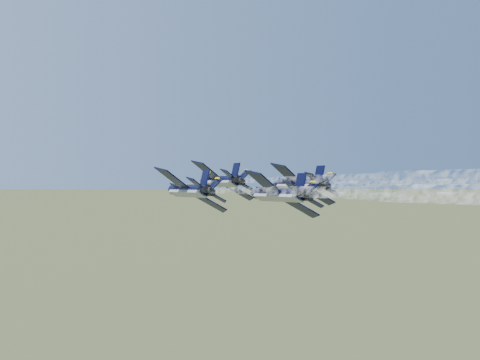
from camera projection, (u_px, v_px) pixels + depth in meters
jet_lead at (220, 181)px, 123.57m from camera, size 11.79×18.11×7.72m
jet_left at (188, 190)px, 107.64m from camera, size 11.79×18.11×7.72m
jet_right at (299, 184)px, 116.94m from camera, size 11.79×18.11×7.72m
jet_slot at (278, 194)px, 101.85m from camera, size 11.79×18.11×7.72m
smoke_trail_lead at (443, 226)px, 71.21m from camera, size 14.54×77.08×3.09m
smoke_trail_left at (445, 258)px, 55.28m from camera, size 14.54×77.08×3.09m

